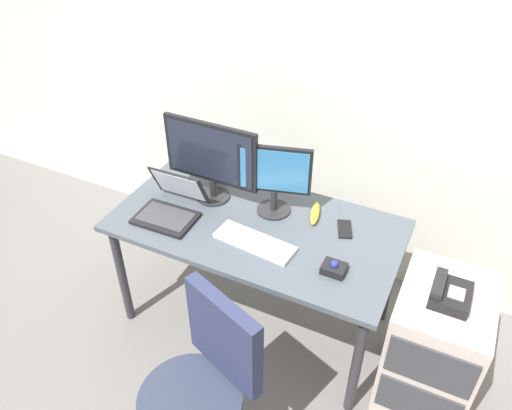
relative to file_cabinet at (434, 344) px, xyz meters
name	(u,v)px	position (x,y,z in m)	size (l,w,h in m)	color
ground_plane	(256,316)	(-0.99, 0.04, -0.34)	(8.00, 8.00, 0.00)	slate
back_wall	(315,50)	(-0.99, 0.77, 1.06)	(6.00, 0.10, 2.80)	beige
desk	(256,235)	(-0.99, 0.04, 0.31)	(1.48, 0.77, 0.73)	#464E57
file_cabinet	(434,344)	(0.00, 0.00, 0.00)	(0.42, 0.53, 0.68)	beige
desk_phone	(449,293)	(-0.01, -0.02, 0.37)	(0.17, 0.20, 0.09)	black
office_chair	(202,399)	(-0.84, -0.79, 0.08)	(0.53, 0.54, 0.92)	black
monitor_main	(211,157)	(-1.30, 0.14, 0.65)	(0.54, 0.18, 0.46)	#262628
monitor_side	(274,176)	(-0.95, 0.17, 0.61)	(0.37, 0.18, 0.39)	#262628
keyboard	(255,242)	(-0.92, -0.11, 0.40)	(0.42, 0.18, 0.03)	silver
laptop	(171,206)	(-1.43, -0.08, 0.44)	(0.32, 0.32, 0.22)	black
trackball_mouse	(334,268)	(-0.51, -0.12, 0.41)	(0.11, 0.09, 0.07)	black
coffee_mug	(220,171)	(-1.35, 0.32, 0.44)	(0.10, 0.09, 0.11)	#2E4B96
cell_phone	(345,229)	(-0.56, 0.19, 0.39)	(0.07, 0.14, 0.01)	black
banana	(315,213)	(-0.73, 0.23, 0.41)	(0.19, 0.04, 0.04)	yellow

